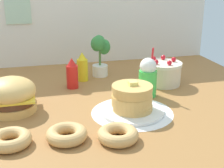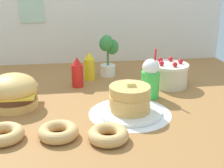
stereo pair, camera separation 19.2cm
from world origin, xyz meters
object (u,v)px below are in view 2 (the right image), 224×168
at_px(potted_plant, 108,54).
at_px(ketchup_bottle, 77,73).
at_px(cream_soda_cup, 150,79).
at_px(donut_chocolate, 58,132).
at_px(donut_pink_glaze, 3,134).
at_px(donut_vanilla, 109,134).
at_px(layer_cake, 169,75).
at_px(burger, 13,92).
at_px(mustard_bottle, 89,67).
at_px(pancake_stack, 130,101).

bearing_deg(potted_plant, ketchup_bottle, -137.72).
relative_size(cream_soda_cup, donut_chocolate, 1.61).
bearing_deg(donut_pink_glaze, donut_vanilla, -8.68).
bearing_deg(potted_plant, layer_cake, -36.98).
distance_m(ketchup_bottle, donut_chocolate, 0.75).
bearing_deg(potted_plant, burger, -140.01).
bearing_deg(layer_cake, donut_chocolate, -139.51).
distance_m(mustard_bottle, cream_soda_cup, 0.56).
distance_m(mustard_bottle, potted_plant, 0.19).
relative_size(layer_cake, cream_soda_cup, 0.83).
height_order(donut_pink_glaze, donut_chocolate, same).
distance_m(burger, donut_chocolate, 0.51).
bearing_deg(ketchup_bottle, donut_pink_glaze, -118.18).
distance_m(layer_cake, potted_plant, 0.51).
bearing_deg(ketchup_bottle, donut_vanilla, -81.36).
distance_m(mustard_bottle, donut_pink_glaze, 1.00).
height_order(layer_cake, ketchup_bottle, ketchup_bottle).
height_order(mustard_bottle, cream_soda_cup, cream_soda_cup).
height_order(pancake_stack, layer_cake, layer_cake).
distance_m(ketchup_bottle, potted_plant, 0.35).
height_order(donut_pink_glaze, potted_plant, potted_plant).
bearing_deg(pancake_stack, cream_soda_cup, 52.68).
distance_m(ketchup_bottle, mustard_bottle, 0.18).
bearing_deg(potted_plant, donut_chocolate, -111.08).
xyz_separation_m(donut_chocolate, potted_plant, (0.37, 0.97, 0.15)).
xyz_separation_m(burger, pancake_stack, (0.68, -0.20, -0.02)).
distance_m(pancake_stack, donut_chocolate, 0.47).
relative_size(donut_vanilla, potted_plant, 0.61).
height_order(donut_vanilla, potted_plant, potted_plant).
bearing_deg(burger, ketchup_bottle, 38.46).
bearing_deg(pancake_stack, donut_pink_glaze, -162.40).
bearing_deg(pancake_stack, donut_chocolate, -150.77).
height_order(ketchup_bottle, cream_soda_cup, cream_soda_cup).
bearing_deg(ketchup_bottle, mustard_bottle, 56.85).
bearing_deg(pancake_stack, burger, 163.88).
xyz_separation_m(cream_soda_cup, donut_pink_glaze, (-0.85, -0.45, -0.10)).
bearing_deg(donut_chocolate, layer_cake, 40.49).
bearing_deg(mustard_bottle, pancake_stack, -74.22).
relative_size(ketchup_bottle, donut_chocolate, 1.08).
relative_size(pancake_stack, donut_chocolate, 1.83).
distance_m(ketchup_bottle, donut_vanilla, 0.82).
bearing_deg(cream_soda_cup, burger, -177.32).
bearing_deg(cream_soda_cup, potted_plant, 112.93).
bearing_deg(mustard_bottle, donut_vanilla, -88.43).
height_order(burger, potted_plant, potted_plant).
distance_m(donut_vanilla, potted_plant, 1.05).
xyz_separation_m(pancake_stack, donut_vanilla, (-0.16, -0.29, -0.05)).
height_order(cream_soda_cup, donut_vanilla, cream_soda_cup).
distance_m(ketchup_bottle, cream_soda_cup, 0.54).
bearing_deg(mustard_bottle, layer_cake, -21.83).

